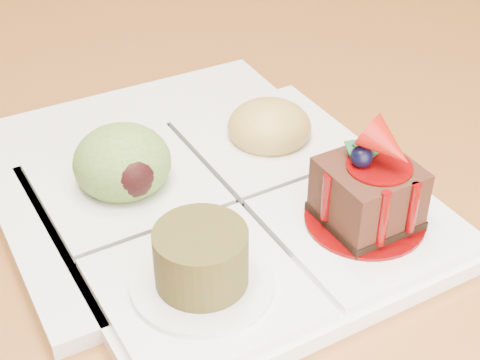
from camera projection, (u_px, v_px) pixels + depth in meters
name	position (u px, v px, depth m)	size (l,w,h in m)	color
dining_table	(37.00, 93.00, 0.79)	(1.00, 1.80, 0.75)	#935426
sampler_plate	(235.00, 196.00, 0.50)	(0.26, 0.26, 0.10)	silver
second_plate	(172.00, 173.00, 0.55)	(0.26, 0.26, 0.01)	silver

